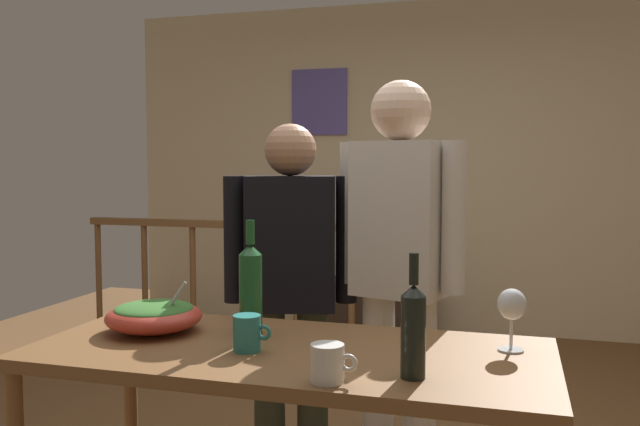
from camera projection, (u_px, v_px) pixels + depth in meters
The scene contains 14 objects.
back_wall at pixel (429, 167), 5.47m from camera, with size 5.16×0.10×2.68m, color beige.
framed_picture at pixel (319, 102), 5.63m from camera, with size 0.48×0.03×0.55m, color #5C51A7.
stair_railing at pixel (295, 274), 4.60m from camera, with size 2.45×0.10×1.01m.
tv_console at pixel (376, 308), 5.32m from camera, with size 0.90×0.40×0.43m, color #38281E.
flat_screen_tv at pixel (375, 252), 5.26m from camera, with size 0.54×0.12×0.41m.
serving_table at pixel (289, 373), 2.05m from camera, with size 1.58×0.70×0.81m.
salad_bowl at pixel (154, 315), 2.23m from camera, with size 0.32×0.32×0.18m.
wine_glass at pixel (512, 307), 1.99m from camera, with size 0.09×0.09×0.19m.
wine_bottle_dark at pixel (413, 329), 1.74m from camera, with size 0.07×0.07×0.33m.
wine_bottle_green at pixel (251, 287), 2.19m from camera, with size 0.08×0.08×0.38m.
mug_teal at pixel (248, 333), 2.00m from camera, with size 0.12×0.08×0.11m.
mug_white at pixel (328, 363), 1.72m from camera, with size 0.12×0.09×0.10m.
person_standing_left at pixel (291, 280), 2.75m from camera, with size 0.53×0.31×1.53m.
person_standing_right at pixel (400, 259), 2.62m from camera, with size 0.52×0.31×1.69m.
Camera 1 is at (0.68, -2.75, 1.37)m, focal length 37.44 mm.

